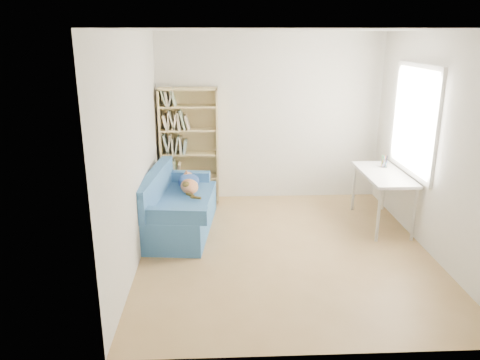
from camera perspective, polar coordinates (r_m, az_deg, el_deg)
The scene contains 6 objects.
ground at distance 5.90m, azimuth 5.44°, elevation -8.41°, with size 4.00×4.00×0.00m, color olive.
room_shell at distance 5.44m, azimuth 6.92°, elevation 7.48°, with size 3.54×4.04×2.62m.
sofa at distance 6.38m, azimuth -7.61°, elevation -3.35°, with size 0.97×1.76×0.83m.
bookshelf at distance 7.32m, azimuth -6.17°, elevation 3.61°, with size 0.89×0.28×1.79m.
desk at distance 6.68m, azimuth 17.11°, elevation 0.24°, with size 0.56×1.23×0.75m.
pen_cup at distance 6.94m, azimuth 17.18°, elevation 2.05°, with size 0.09×0.09×0.17m.
Camera 1 is at (-0.80, -5.25, 2.57)m, focal length 35.00 mm.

